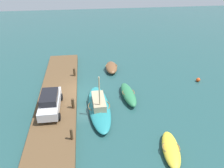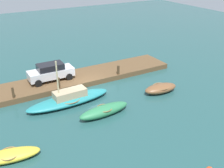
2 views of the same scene
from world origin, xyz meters
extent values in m
plane|color=#234C4C|center=(0.00, 0.00, 0.00)|extent=(84.00, 84.00, 0.00)
cube|color=brown|center=(0.00, -2.06, 0.25)|extent=(19.00, 3.65, 0.51)
ellipsoid|color=gold|center=(8.54, 6.61, 0.32)|extent=(3.80, 1.84, 0.63)
torus|color=olive|center=(8.54, 6.61, 0.49)|extent=(1.48, 1.48, 0.07)
ellipsoid|color=brown|center=(-5.15, 4.00, 0.39)|extent=(3.28, 1.60, 0.78)
torus|color=olive|center=(-5.15, 4.00, 0.61)|extent=(1.56, 1.56, 0.07)
ellipsoid|color=teal|center=(2.83, 1.85, 0.33)|extent=(7.30, 2.19, 0.66)
torus|color=olive|center=(2.83, 1.85, 0.51)|extent=(2.07, 2.07, 0.07)
cube|color=tan|center=(2.71, 1.84, 0.88)|extent=(2.77, 1.20, 0.70)
cylinder|color=#C6B284|center=(3.66, 1.88, 2.24)|extent=(0.12, 0.12, 3.43)
ellipsoid|color=#2D7A4C|center=(1.13, 4.91, 0.41)|extent=(4.33, 1.44, 0.81)
torus|color=olive|center=(1.13, 4.91, 0.63)|extent=(1.32, 1.32, 0.07)
cylinder|color=#47331E|center=(-3.35, -0.48, 0.96)|extent=(0.25, 0.25, 0.90)
cylinder|color=#47331E|center=(2.85, -0.48, 0.98)|extent=(0.26, 0.26, 0.95)
cylinder|color=#47331E|center=(6.80, -0.48, 0.99)|extent=(0.20, 0.20, 0.96)
cube|color=silver|center=(2.90, -2.42, 1.21)|extent=(4.24, 1.64, 0.76)
cube|color=black|center=(2.90, -2.42, 1.87)|extent=(2.38, 1.43, 0.57)
cylinder|color=black|center=(4.38, -1.60, 0.83)|extent=(0.64, 0.22, 0.64)
cylinder|color=black|center=(4.39, -3.22, 0.83)|extent=(0.64, 0.22, 0.64)
cylinder|color=black|center=(1.42, -1.62, 0.83)|extent=(0.64, 0.22, 0.64)
cylinder|color=black|center=(1.42, -3.24, 0.83)|extent=(0.64, 0.22, 0.64)
camera|label=1|loc=(19.14, 0.97, 12.39)|focal=35.14mm
camera|label=2|loc=(9.55, 20.93, 11.25)|focal=43.53mm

